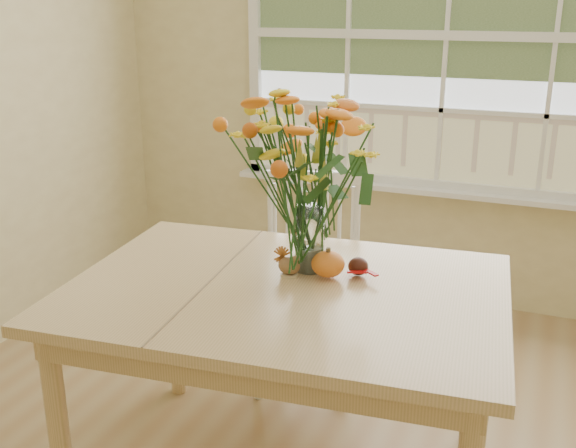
% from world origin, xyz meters
% --- Properties ---
extents(wall_back, '(4.00, 0.02, 2.70)m').
position_xyz_m(wall_back, '(0.00, 2.25, 1.35)').
color(wall_back, '#D1C086').
rests_on(wall_back, floor).
extents(window, '(2.42, 0.12, 1.74)m').
position_xyz_m(window, '(0.00, 2.21, 1.53)').
color(window, silver).
rests_on(window, wall_back).
extents(dining_table, '(1.57, 1.19, 0.79)m').
position_xyz_m(dining_table, '(-0.19, 0.39, 0.70)').
color(dining_table, tan).
rests_on(dining_table, floor).
extents(windsor_chair, '(0.53, 0.51, 0.97)m').
position_xyz_m(windsor_chair, '(-0.38, 1.14, 0.54)').
color(windsor_chair, white).
rests_on(windsor_chair, floor).
extents(flower_vase, '(0.50, 0.50, 0.59)m').
position_xyz_m(flower_vase, '(-0.17, 0.57, 1.15)').
color(flower_vase, white).
rests_on(flower_vase, dining_table).
extents(pumpkin, '(0.12, 0.12, 0.09)m').
position_xyz_m(pumpkin, '(-0.09, 0.52, 0.84)').
color(pumpkin, orange).
rests_on(pumpkin, dining_table).
extents(turkey_figurine, '(0.09, 0.07, 0.10)m').
position_xyz_m(turkey_figurine, '(-0.22, 0.48, 0.83)').
color(turkey_figurine, '#CCB78C').
rests_on(turkey_figurine, dining_table).
extents(dark_gourd, '(0.13, 0.09, 0.06)m').
position_xyz_m(dark_gourd, '(0.01, 0.58, 0.83)').
color(dark_gourd, '#38160F').
rests_on(dark_gourd, dining_table).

